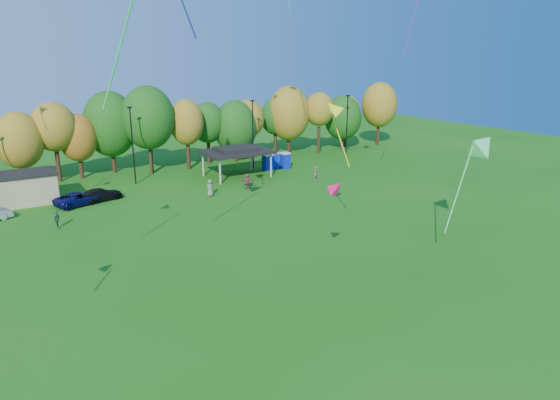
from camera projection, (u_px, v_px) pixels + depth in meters
ground at (323, 352)px, 25.79m from camera, size 160.00×160.00×0.00m
tree_line at (94, 130)px, 60.72m from camera, size 93.57×10.55×11.15m
lamp_posts at (132, 143)px, 58.04m from camera, size 64.50×0.25×9.09m
utility_building at (24, 188)px, 51.25m from camera, size 6.30×4.30×3.25m
pavilion at (237, 151)px, 62.14m from camera, size 8.20×6.20×3.77m
porta_potties at (275, 161)px, 66.76m from camera, size 3.75×2.13×2.18m
car_c at (79, 198)px, 50.86m from camera, size 5.42×3.79×1.37m
car_d at (101, 195)px, 52.33m from camera, size 4.96×3.04×1.34m
far_person_1 at (57, 219)px, 43.97m from camera, size 0.89×1.06×1.70m
far_person_2 at (210, 188)px, 53.96m from camera, size 0.91×0.59×1.86m
far_person_4 at (315, 173)px, 61.16m from camera, size 0.67×0.70×1.61m
far_person_5 at (247, 181)px, 56.86m from camera, size 1.68×1.44×1.83m
kite_1 at (483, 144)px, 37.28m from camera, size 4.70×2.16×7.80m
kite_6 at (333, 109)px, 35.79m from camera, size 3.10×2.17×5.42m
kite_12 at (336, 188)px, 30.61m from camera, size 1.35×1.53×1.27m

